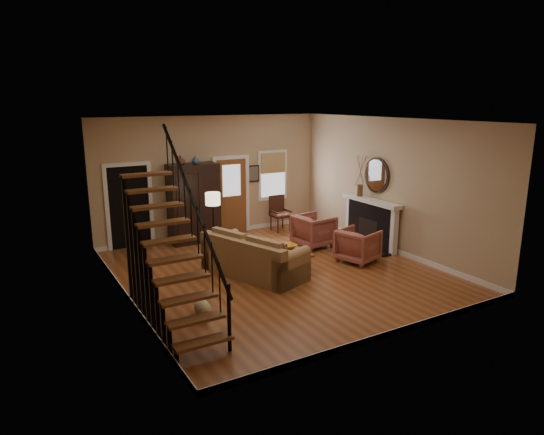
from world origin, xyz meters
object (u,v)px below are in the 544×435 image
coffee_table (290,259)px  floor_lamp (214,224)px  armchair_left (358,245)px  side_chair (280,214)px  armoire (194,203)px  sofa (254,256)px  armchair_right (314,230)px

coffee_table → floor_lamp: floor_lamp is taller
armchair_left → side_chair: size_ratio=0.84×
armoire → sofa: 3.10m
armchair_left → armoire: bearing=20.5°
sofa → side_chair: (2.36, 2.83, 0.08)m
floor_lamp → side_chair: (2.57, 1.14, -0.27)m
armoire → armchair_left: bearing=-51.8°
sofa → coffee_table: size_ratio=2.14×
sofa → armchair_left: sofa is taller
armchair_left → side_chair: 3.26m
armoire → coffee_table: 3.34m
sofa → side_chair: bearing=30.6°
sofa → coffee_table: bearing=-20.1°
armchair_right → side_chair: 1.73m
armchair_left → side_chair: side_chair is taller
armoire → armchair_left: 4.44m
armchair_right → side_chair: (0.02, 1.72, 0.09)m
side_chair → armchair_right: bearing=-90.7°
armoire → coffee_table: size_ratio=1.94×
armoire → armchair_right: 3.24m
sofa → floor_lamp: size_ratio=1.49×
sofa → coffee_table: 0.93m
armoire → sofa: armoire is taller
armoire → side_chair: (2.55, -0.20, -0.54)m
armchair_right → side_chair: side_chair is taller
coffee_table → side_chair: (1.45, 2.84, 0.30)m
armchair_right → side_chair: bearing=-6.2°
armchair_left → coffee_table: bearing=57.9°
floor_lamp → side_chair: floor_lamp is taller
armchair_right → armchair_left: bearing=-178.4°
sofa → armchair_left: (2.53, -0.42, -0.04)m
sofa → side_chair: side_chair is taller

